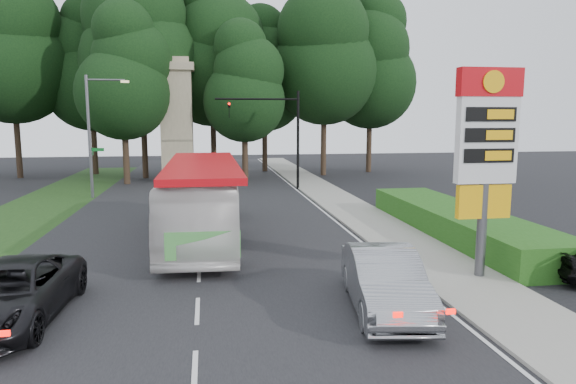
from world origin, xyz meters
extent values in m
plane|color=black|center=(0.00, 0.00, 0.00)|extent=(120.00, 120.00, 0.00)
cube|color=black|center=(0.00, 12.00, 0.01)|extent=(14.00, 80.00, 0.02)
cube|color=gray|center=(8.50, 12.00, 0.06)|extent=(3.00, 80.00, 0.12)
cube|color=#193814|center=(-9.50, 18.00, 0.01)|extent=(5.00, 50.00, 0.02)
cube|color=#1D4E15|center=(11.50, 8.00, 0.60)|extent=(3.00, 14.00, 1.20)
cylinder|color=#59595E|center=(9.20, 2.00, 1.60)|extent=(0.32, 0.32, 3.20)
cube|color=#F2AB0C|center=(9.20, 2.00, 2.60)|extent=(1.80, 0.25, 1.10)
cube|color=silver|center=(9.20, 2.00, 4.60)|extent=(2.00, 0.35, 2.80)
cube|color=red|center=(9.20, 2.00, 6.40)|extent=(2.10, 0.40, 0.90)
cylinder|color=#F2AB0C|center=(9.20, 1.78, 6.40)|extent=(0.70, 0.05, 0.70)
cube|color=black|center=(9.20, 1.81, 5.40)|extent=(1.70, 0.04, 0.45)
cube|color=black|center=(9.20, 1.81, 4.75)|extent=(1.70, 0.04, 0.45)
cube|color=black|center=(9.20, 1.81, 4.10)|extent=(1.70, 0.04, 0.45)
cylinder|color=black|center=(7.00, 24.00, 3.60)|extent=(0.20, 0.20, 7.20)
cylinder|color=black|center=(4.00, 24.00, 6.60)|extent=(6.00, 0.14, 0.14)
imported|color=black|center=(2.00, 24.00, 6.35)|extent=(0.18, 0.22, 1.10)
sphere|color=#FF0C05|center=(2.00, 23.85, 6.25)|extent=(0.18, 0.18, 0.18)
cylinder|color=#59595E|center=(-7.20, 22.00, 4.00)|extent=(0.20, 0.20, 8.00)
cylinder|color=#59595E|center=(-6.00, 22.00, 7.70)|extent=(2.40, 0.12, 0.12)
cube|color=#FFE599|center=(-4.80, 22.00, 7.60)|extent=(0.50, 0.22, 0.14)
cube|color=#0C591E|center=(-6.75, 22.00, 3.20)|extent=(0.85, 0.04, 0.22)
cube|color=#0C591E|center=(-7.20, 22.45, 2.90)|extent=(0.04, 0.85, 0.22)
cube|color=gray|center=(-2.00, 30.00, 4.50)|extent=(2.50, 2.50, 9.00)
cube|color=gray|center=(-2.00, 30.00, 9.30)|extent=(3.00, 3.00, 0.60)
cube|color=gray|center=(-2.00, 30.00, 9.80)|extent=(2.20, 2.20, 0.50)
cylinder|color=#2D2116|center=(-16.00, 35.00, 3.15)|extent=(0.50, 0.50, 6.30)
sphere|color=black|center=(-16.00, 35.00, 9.62)|extent=(9.80, 9.80, 9.80)
sphere|color=black|center=(-16.00, 35.00, 13.12)|extent=(8.40, 8.40, 8.40)
cylinder|color=#2D2116|center=(-10.00, 37.00, 2.70)|extent=(0.50, 0.50, 5.40)
sphere|color=black|center=(-10.00, 37.00, 8.25)|extent=(8.40, 8.40, 8.40)
sphere|color=black|center=(-10.00, 37.00, 11.25)|extent=(7.20, 7.20, 7.20)
sphere|color=black|center=(-10.00, 37.00, 13.80)|extent=(5.40, 5.40, 5.40)
cylinder|color=#2D2116|center=(-5.00, 33.00, 3.24)|extent=(0.50, 0.50, 6.48)
sphere|color=black|center=(-5.00, 33.00, 9.90)|extent=(10.08, 10.08, 10.08)
sphere|color=black|center=(-5.00, 33.00, 13.50)|extent=(8.64, 8.64, 8.64)
cylinder|color=#2D2116|center=(1.00, 35.00, 2.97)|extent=(0.50, 0.50, 5.94)
sphere|color=black|center=(1.00, 35.00, 9.08)|extent=(9.24, 9.24, 9.24)
sphere|color=black|center=(1.00, 35.00, 12.38)|extent=(7.92, 7.92, 7.92)
sphere|color=black|center=(1.00, 35.00, 15.18)|extent=(5.94, 5.94, 5.94)
cylinder|color=#2D2116|center=(6.00, 37.00, 2.61)|extent=(0.50, 0.50, 5.22)
sphere|color=black|center=(6.00, 37.00, 7.97)|extent=(8.12, 8.12, 8.12)
sphere|color=black|center=(6.00, 37.00, 10.88)|extent=(6.96, 6.96, 6.96)
sphere|color=black|center=(6.00, 37.00, 13.34)|extent=(5.22, 5.22, 5.22)
cylinder|color=#2D2116|center=(11.00, 33.00, 3.06)|extent=(0.50, 0.50, 6.12)
sphere|color=black|center=(11.00, 33.00, 9.35)|extent=(9.52, 9.52, 9.52)
sphere|color=black|center=(11.00, 33.00, 12.75)|extent=(8.16, 8.16, 8.16)
cylinder|color=#2D2116|center=(16.00, 35.00, 2.79)|extent=(0.50, 0.50, 5.58)
sphere|color=black|center=(16.00, 35.00, 8.53)|extent=(8.68, 8.68, 8.68)
sphere|color=black|center=(16.00, 35.00, 11.62)|extent=(7.44, 7.44, 7.44)
sphere|color=black|center=(16.00, 35.00, 14.26)|extent=(5.58, 5.58, 5.58)
cylinder|color=#2D2116|center=(-6.00, 29.00, 2.34)|extent=(0.50, 0.50, 4.68)
sphere|color=black|center=(-6.00, 29.00, 7.15)|extent=(7.28, 7.28, 7.28)
sphere|color=black|center=(-6.00, 29.00, 9.75)|extent=(6.24, 6.24, 6.24)
sphere|color=black|center=(-6.00, 29.00, 11.96)|extent=(4.68, 4.68, 4.68)
cylinder|color=#2D2116|center=(3.50, 29.50, 2.16)|extent=(0.50, 0.50, 4.32)
sphere|color=black|center=(3.50, 29.50, 6.60)|extent=(6.72, 6.72, 6.72)
sphere|color=black|center=(3.50, 29.50, 9.00)|extent=(5.76, 5.76, 5.76)
sphere|color=black|center=(3.50, 29.50, 11.04)|extent=(4.32, 4.32, 4.32)
imported|color=white|center=(0.16, 9.02, 1.70)|extent=(3.35, 12.29, 3.39)
imported|color=#929499|center=(5.12, -0.20, 0.85)|extent=(2.48, 5.35, 1.70)
imported|color=black|center=(-4.79, 0.53, 0.78)|extent=(2.89, 5.74, 1.56)
camera|label=1|loc=(0.35, -13.24, 5.31)|focal=32.00mm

